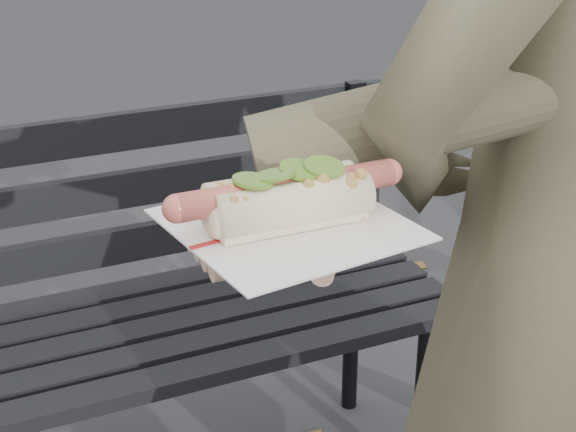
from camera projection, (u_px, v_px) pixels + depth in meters
name	position (u px, v px, depth m)	size (l,w,h in m)	color
park_bench	(82.00, 304.00, 1.80)	(1.50, 0.44, 0.88)	black
person	(555.00, 287.00, 1.11)	(0.65, 0.42, 1.78)	brown
held_hotdog	(440.00, 127.00, 0.89)	(0.64, 0.32, 0.20)	brown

